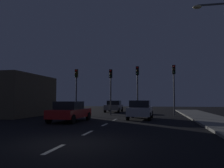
# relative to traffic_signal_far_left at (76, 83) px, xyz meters

# --- Properties ---
(ground_plane) EXTENTS (80.00, 80.00, 0.00)m
(ground_plane) POSITION_rel_traffic_signal_far_left_xyz_m (5.19, -8.55, -3.44)
(ground_plane) COLOR black
(lane_stripe_nearest) EXTENTS (0.16, 1.60, 0.01)m
(lane_stripe_nearest) POSITION_rel_traffic_signal_far_left_xyz_m (5.19, -16.75, -3.43)
(lane_stripe_nearest) COLOR silver
(lane_stripe_nearest) RESTS_ON ground_plane
(lane_stripe_second) EXTENTS (0.16, 1.60, 0.01)m
(lane_stripe_second) POSITION_rel_traffic_signal_far_left_xyz_m (5.19, -12.95, -3.43)
(lane_stripe_second) COLOR silver
(lane_stripe_second) RESTS_ON ground_plane
(lane_stripe_third) EXTENTS (0.16, 1.60, 0.01)m
(lane_stripe_third) POSITION_rel_traffic_signal_far_left_xyz_m (5.19, -9.15, -3.43)
(lane_stripe_third) COLOR silver
(lane_stripe_third) RESTS_ON ground_plane
(lane_stripe_fourth) EXTENTS (0.16, 1.60, 0.01)m
(lane_stripe_fourth) POSITION_rel_traffic_signal_far_left_xyz_m (5.19, -5.35, -3.43)
(lane_stripe_fourth) COLOR silver
(lane_stripe_fourth) RESTS_ON ground_plane
(traffic_signal_far_left) EXTENTS (0.32, 0.38, 4.90)m
(traffic_signal_far_left) POSITION_rel_traffic_signal_far_left_xyz_m (0.00, 0.00, 0.00)
(traffic_signal_far_left) COLOR #4C4C51
(traffic_signal_far_left) RESTS_ON ground_plane
(traffic_signal_center_left) EXTENTS (0.32, 0.38, 4.79)m
(traffic_signal_center_left) POSITION_rel_traffic_signal_far_left_xyz_m (3.79, -0.00, -0.07)
(traffic_signal_center_left) COLOR #4C4C51
(traffic_signal_center_left) RESTS_ON ground_plane
(traffic_signal_center_right) EXTENTS (0.32, 0.38, 5.05)m
(traffic_signal_center_right) POSITION_rel_traffic_signal_far_left_xyz_m (6.60, 0.00, 0.09)
(traffic_signal_center_right) COLOR #4C4C51
(traffic_signal_center_right) RESTS_ON ground_plane
(traffic_signal_far_right) EXTENTS (0.32, 0.38, 5.08)m
(traffic_signal_far_right) POSITION_rel_traffic_signal_far_left_xyz_m (10.23, 0.00, 0.12)
(traffic_signal_far_right) COLOR #4C4C51
(traffic_signal_far_right) RESTS_ON ground_plane
(car_stopped_ahead) EXTENTS (2.03, 4.01, 1.55)m
(car_stopped_ahead) POSITION_rel_traffic_signal_far_left_xyz_m (7.16, -4.36, -2.66)
(car_stopped_ahead) COLOR silver
(car_stopped_ahead) RESTS_ON ground_plane
(car_adjacent_lane) EXTENTS (2.17, 4.27, 1.49)m
(car_adjacent_lane) POSITION_rel_traffic_signal_far_left_xyz_m (2.23, -7.66, -2.68)
(car_adjacent_lane) COLOR #B21919
(car_adjacent_lane) RESTS_ON ground_plane
(car_oncoming_far) EXTENTS (1.96, 3.88, 1.48)m
(car_oncoming_far) POSITION_rel_traffic_signal_far_left_xyz_m (3.03, 6.03, -2.68)
(car_oncoming_far) COLOR gray
(car_oncoming_far) RESTS_ON ground_plane
(street_lamp_right) EXTENTS (2.13, 0.36, 7.95)m
(street_lamp_right) POSITION_rel_traffic_signal_far_left_xyz_m (12.68, -8.11, 1.31)
(street_lamp_right) COLOR #4C4C51
(street_lamp_right) RESTS_ON ground_plane
(storefront_left) EXTENTS (5.46, 8.07, 4.04)m
(storefront_left) POSITION_rel_traffic_signal_far_left_xyz_m (-5.54, -2.89, -1.42)
(storefront_left) COLOR brown
(storefront_left) RESTS_ON ground_plane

